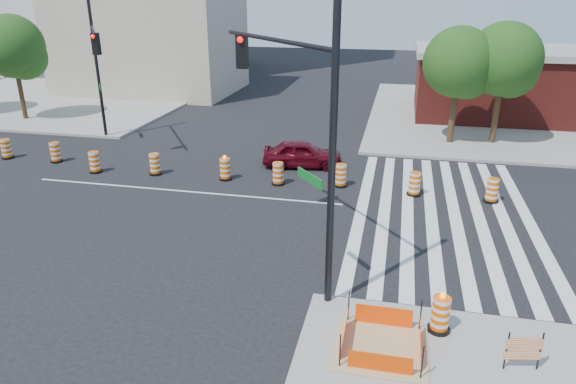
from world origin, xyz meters
name	(u,v)px	position (x,y,z in m)	size (l,w,h in m)	color
ground	(183,191)	(0.00, 0.00, 0.00)	(120.00, 120.00, 0.00)	black
sidewalk_ne	(534,117)	(18.00, 18.00, 0.07)	(22.00, 22.00, 0.15)	gray
sidewalk_nw	(67,96)	(-18.00, 18.00, 0.07)	(22.00, 22.00, 0.15)	gray
crosswalk_east	(443,213)	(10.95, 0.00, 0.01)	(6.75, 13.50, 0.01)	silver
lane_centerline	(183,191)	(0.00, 0.00, 0.01)	(14.00, 0.12, 0.01)	silver
excavation_pit	(381,345)	(9.00, -9.00, 0.22)	(2.20, 2.20, 0.90)	tan
brick_storefront	(540,84)	(18.00, 18.00, 2.32)	(16.50, 8.50, 4.60)	maroon
beige_midrise	(150,31)	(-12.00, 22.00, 5.00)	(14.00, 10.00, 10.00)	tan
red_coupe	(302,154)	(4.46, 4.43, 0.66)	(1.56, 3.88, 1.32)	#520713
signal_pole_se	(297,104)	(6.26, -5.85, 5.31)	(4.36, 5.10, 8.68)	black
signal_pole_nw	(96,56)	(-7.09, 5.88, 4.89)	(3.44, 5.10, 7.97)	black
pit_drum	(440,315)	(10.38, -8.00, 0.61)	(0.56, 0.56, 1.11)	black
barricade	(524,349)	(12.12, -9.06, 0.69)	(0.83, 0.20, 0.99)	#EC5A04
tree_north_b	(14,50)	(-15.54, 9.99, 4.59)	(4.02, 4.02, 6.84)	#382314
tree_north_c	(459,66)	(11.92, 10.20, 4.34)	(3.86, 3.81, 6.47)	#382314
tree_north_d	(504,64)	(14.25, 10.60, 4.51)	(3.95, 3.95, 6.71)	#382314
median_drum_0	(6,149)	(-10.81, 2.43, 0.48)	(0.60, 0.60, 1.02)	black
median_drum_1	(55,153)	(-7.94, 2.45, 0.48)	(0.60, 0.60, 1.02)	black
median_drum_2	(95,163)	(-5.09, 1.42, 0.48)	(0.60, 0.60, 1.02)	black
median_drum_3	(155,165)	(-2.14, 1.78, 0.48)	(0.60, 0.60, 1.02)	black
median_drum_4	(225,169)	(1.34, 1.82, 0.49)	(0.60, 0.60, 1.18)	black
median_drum_5	(278,174)	(3.87, 1.73, 0.48)	(0.60, 0.60, 1.02)	black
median_drum_6	(341,176)	(6.64, 2.09, 0.48)	(0.60, 0.60, 1.02)	black
median_drum_7	(414,185)	(9.84, 1.70, 0.48)	(0.60, 0.60, 1.02)	black
median_drum_8	(492,191)	(12.95, 1.61, 0.48)	(0.60, 0.60, 1.02)	black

